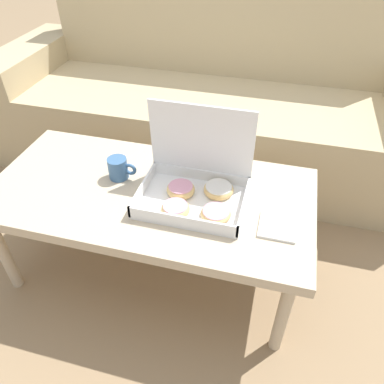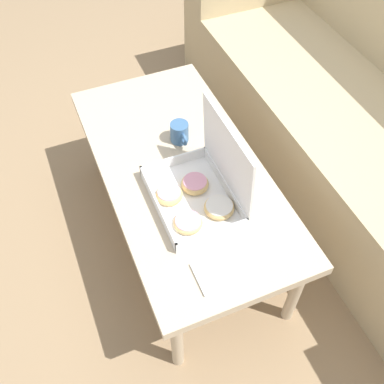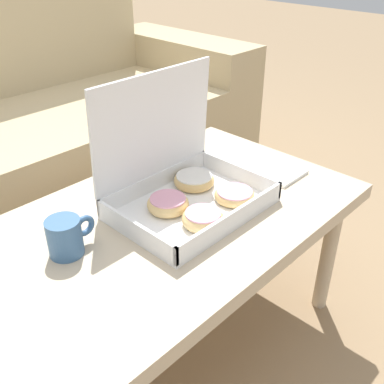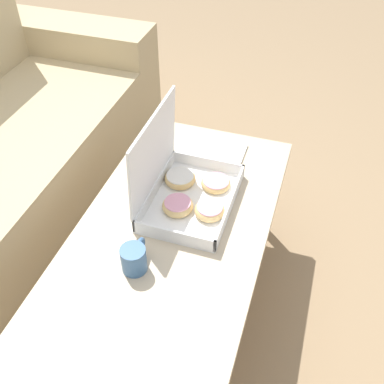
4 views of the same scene
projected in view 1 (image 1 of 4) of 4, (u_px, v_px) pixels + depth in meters
ground_plane at (166, 245)px, 1.75m from camera, size 12.00×12.00×0.00m
couch at (206, 105)px, 2.14m from camera, size 2.34×0.81×0.98m
coffee_table at (150, 199)px, 1.40m from camera, size 1.20×0.59×0.44m
pastry_box at (196, 187)px, 1.31m from camera, size 0.37×0.27×0.32m
coffee_mug at (119, 168)px, 1.41m from camera, size 0.11×0.07×0.08m
napkin_stack at (278, 227)px, 1.23m from camera, size 0.12×0.12×0.01m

